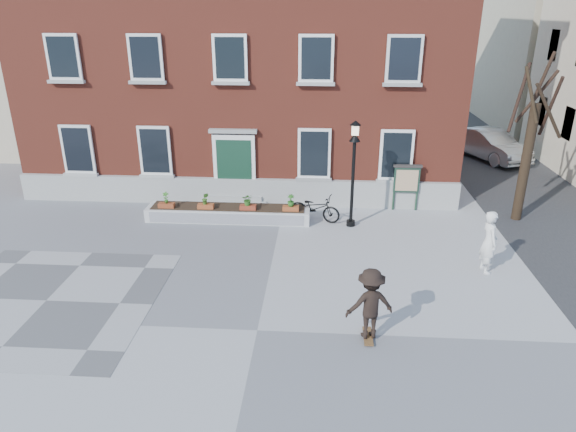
# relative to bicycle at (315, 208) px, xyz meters

# --- Properties ---
(ground) EXTENTS (100.00, 100.00, 0.00)m
(ground) POSITION_rel_bicycle_xyz_m (-1.30, -7.32, -0.52)
(ground) COLOR #979799
(ground) RESTS_ON ground
(checker_patch) EXTENTS (6.00, 6.00, 0.01)m
(checker_patch) POSITION_rel_bicycle_xyz_m (-7.30, -6.32, -0.51)
(checker_patch) COLOR #505052
(checker_patch) RESTS_ON ground
(bicycle) EXTENTS (2.09, 1.28, 1.03)m
(bicycle) POSITION_rel_bicycle_xyz_m (0.00, 0.00, 0.00)
(bicycle) COLOR black
(bicycle) RESTS_ON ground
(parked_car) EXTENTS (3.55, 5.07, 1.59)m
(parked_car) POSITION_rel_bicycle_xyz_m (9.09, 9.28, 0.28)
(parked_car) COLOR silver
(parked_car) RESTS_ON ground
(bystander) EXTENTS (0.55, 0.77, 1.97)m
(bystander) POSITION_rel_bicycle_xyz_m (5.29, -3.71, 0.47)
(bystander) COLOR white
(bystander) RESTS_ON ground
(brick_building) EXTENTS (18.40, 10.85, 12.60)m
(brick_building) POSITION_rel_bicycle_xyz_m (-3.30, 6.65, 5.78)
(brick_building) COLOR maroon
(brick_building) RESTS_ON ground
(planter_assembly) EXTENTS (6.20, 1.12, 1.15)m
(planter_assembly) POSITION_rel_bicycle_xyz_m (-3.28, -0.14, -0.21)
(planter_assembly) COLOR silver
(planter_assembly) RESTS_ON ground
(bare_tree) EXTENTS (1.83, 1.83, 6.16)m
(bare_tree) POSITION_rel_bicycle_xyz_m (7.71, 0.69, 2.27)
(bare_tree) COLOR black
(bare_tree) RESTS_ON ground
(lamp_post) EXTENTS (0.40, 0.40, 3.93)m
(lamp_post) POSITION_rel_bicycle_xyz_m (1.34, -0.40, 2.02)
(lamp_post) COLOR black
(lamp_post) RESTS_ON ground
(notice_board) EXTENTS (1.10, 0.16, 1.87)m
(notice_board) POSITION_rel_bicycle_xyz_m (3.56, 1.37, 0.75)
(notice_board) COLOR #172F20
(notice_board) RESTS_ON ground
(skateboarder) EXTENTS (1.30, 0.94, 1.88)m
(skateboarder) POSITION_rel_bicycle_xyz_m (1.45, -7.46, 0.46)
(skateboarder) COLOR brown
(skateboarder) RESTS_ON ground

